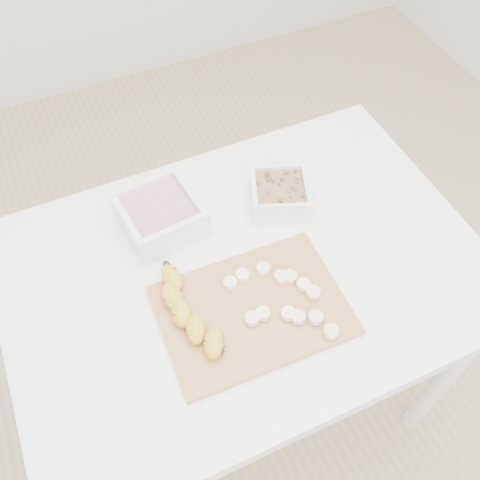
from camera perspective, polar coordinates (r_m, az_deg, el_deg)
name	(u,v)px	position (r m, az deg, el deg)	size (l,w,h in m)	color
ground	(244,395)	(1.80, 0.41, -16.19)	(3.50, 3.50, 0.00)	#C6AD89
table	(245,291)	(1.20, 0.59, -5.44)	(1.00, 0.70, 0.75)	white
bowl_yogurt	(160,215)	(1.17, -8.50, 2.71)	(0.18, 0.18, 0.07)	white
bowl_granola	(280,193)	(1.21, 4.26, 4.97)	(0.17, 0.17, 0.06)	white
cutting_board	(252,310)	(1.06, 1.34, -7.47)	(0.36, 0.26, 0.01)	tan
banana	(190,312)	(1.03, -5.37, -7.69)	(0.06, 0.22, 0.04)	gold
banana_slices	(282,297)	(1.06, 4.51, -6.09)	(0.17, 0.21, 0.02)	#FCEEBC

